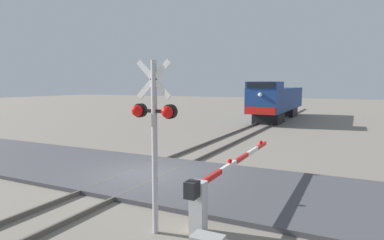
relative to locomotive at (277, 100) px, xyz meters
The scene contains 7 objects.
ground_plane 24.19m from the locomotive, 90.00° to the right, with size 160.00×160.00×0.00m, color gray.
rail_track_left 24.19m from the locomotive, 91.70° to the right, with size 0.08×80.00×0.15m, color #59544C.
rail_track_right 24.19m from the locomotive, 88.30° to the right, with size 0.08×80.00×0.15m, color #59544C.
road_surface 24.18m from the locomotive, 90.00° to the right, with size 36.00×5.63×0.15m, color #47474C.
locomotive is the anchor object (origin of this frame).
crossing_signal 28.40m from the locomotive, 83.75° to the right, with size 1.18×0.33×4.24m.
crossing_gate 26.96m from the locomotive, 81.44° to the right, with size 0.36×7.16×1.39m.
Camera 1 is at (7.40, -10.76, 3.65)m, focal length 31.12 mm.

